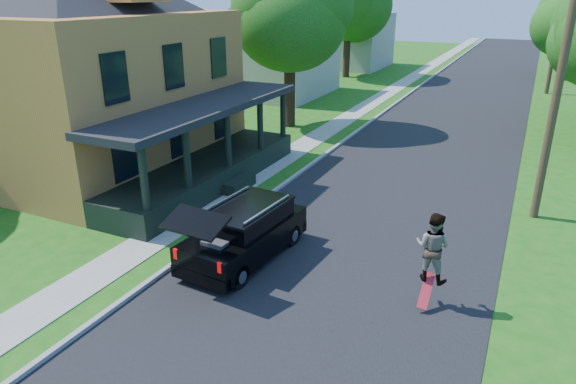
% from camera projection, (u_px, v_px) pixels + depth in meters
% --- Properties ---
extents(ground, '(140.00, 140.00, 0.00)m').
position_uv_depth(ground, '(306.00, 308.00, 12.09)').
color(ground, '#165811').
rests_on(ground, ground).
extents(street, '(8.00, 120.00, 0.02)m').
position_uv_depth(street, '(449.00, 124.00, 28.89)').
color(street, black).
rests_on(street, ground).
extents(curb, '(0.15, 120.00, 0.12)m').
position_uv_depth(curb, '(379.00, 117.00, 30.51)').
color(curb, gray).
rests_on(curb, ground).
extents(sidewalk, '(1.30, 120.00, 0.03)m').
position_uv_depth(sidewalk, '(354.00, 114.00, 31.14)').
color(sidewalk, gray).
rests_on(sidewalk, ground).
extents(front_walk, '(6.50, 1.20, 0.03)m').
position_uv_depth(front_walk, '(152.00, 174.00, 20.94)').
color(front_walk, gray).
rests_on(front_walk, ground).
extents(main_house, '(15.56, 15.56, 10.10)m').
position_uv_depth(main_house, '(75.00, 46.00, 20.47)').
color(main_house, '#B96036').
rests_on(main_house, ground).
extents(neighbor_house_mid, '(12.78, 12.78, 8.30)m').
position_uv_depth(neighbor_house_mid, '(268.00, 33.00, 36.14)').
color(neighbor_house_mid, '#B1AC9D').
rests_on(neighbor_house_mid, ground).
extents(neighbor_house_far, '(12.78, 12.78, 8.30)m').
position_uv_depth(neighbor_house_far, '(345.00, 22.00, 49.58)').
color(neighbor_house_far, '#B1AC9D').
rests_on(neighbor_house_far, ground).
extents(black_suv, '(2.01, 4.54, 2.07)m').
position_uv_depth(black_suv, '(244.00, 232.00, 14.08)').
color(black_suv, black).
rests_on(black_suv, ground).
extents(skateboarder, '(0.91, 0.75, 1.69)m').
position_uv_depth(skateboarder, '(433.00, 247.00, 11.81)').
color(skateboarder, black).
rests_on(skateboarder, ground).
extents(skateboard, '(0.27, 0.66, 0.69)m').
position_uv_depth(skateboard, '(426.00, 292.00, 11.96)').
color(skateboard, '#B30F1C').
rests_on(skateboard, ground).
extents(tree_left_mid, '(6.95, 7.18, 9.04)m').
position_uv_depth(tree_left_mid, '(290.00, 10.00, 26.26)').
color(tree_left_mid, black).
rests_on(tree_left_mid, ground).
extents(tree_right_far, '(6.23, 6.35, 7.61)m').
position_uv_depth(tree_right_far, '(575.00, 19.00, 42.46)').
color(tree_right_far, black).
rests_on(tree_right_far, ground).
extents(utility_pole_near, '(1.58, 0.27, 8.70)m').
position_uv_depth(utility_pole_near, '(560.00, 80.00, 15.36)').
color(utility_pole_near, '#41321E').
rests_on(utility_pole_near, ground).
extents(utility_pole_far, '(1.78, 0.66, 11.61)m').
position_uv_depth(utility_pole_far, '(562.00, 7.00, 35.25)').
color(utility_pole_far, '#41321E').
rests_on(utility_pole_far, ground).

